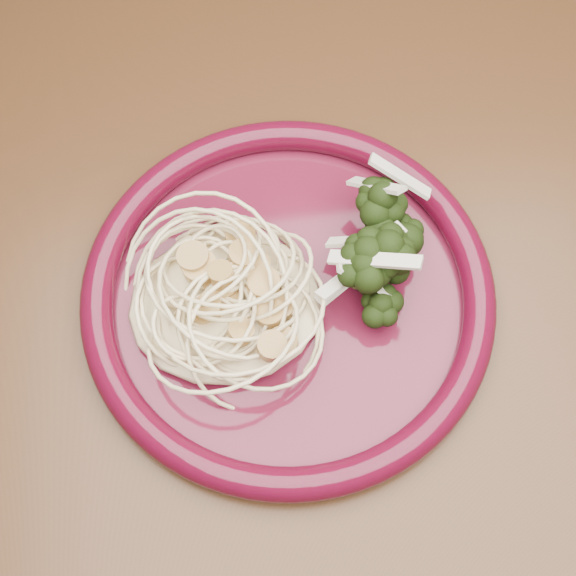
# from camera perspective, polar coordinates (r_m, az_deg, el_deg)

# --- Properties ---
(dining_table) EXTENTS (1.20, 0.80, 0.75)m
(dining_table) POSITION_cam_1_polar(r_m,az_deg,el_deg) (0.65, 1.42, -7.61)
(dining_table) COLOR #472814
(dining_table) RESTS_ON ground
(dinner_plate) EXTENTS (0.32, 0.32, 0.02)m
(dinner_plate) POSITION_cam_1_polar(r_m,az_deg,el_deg) (0.56, -0.00, -0.40)
(dinner_plate) COLOR #4E0F21
(dinner_plate) RESTS_ON dining_table
(spaghetti_pile) EXTENTS (0.15, 0.13, 0.03)m
(spaghetti_pile) POSITION_cam_1_polar(r_m,az_deg,el_deg) (0.55, -4.54, -0.83)
(spaghetti_pile) COLOR beige
(spaghetti_pile) RESTS_ON dinner_plate
(scallop_cluster) EXTENTS (0.14, 0.14, 0.04)m
(scallop_cluster) POSITION_cam_1_polar(r_m,az_deg,el_deg) (0.52, -4.82, 0.84)
(scallop_cluster) COLOR tan
(scallop_cluster) RESTS_ON spaghetti_pile
(broccoli_pile) EXTENTS (0.09, 0.14, 0.05)m
(broccoli_pile) POSITION_cam_1_polar(r_m,az_deg,el_deg) (0.55, 5.52, 1.52)
(broccoli_pile) COLOR black
(broccoli_pile) RESTS_ON dinner_plate
(onion_garnish) EXTENTS (0.07, 0.09, 0.05)m
(onion_garnish) POSITION_cam_1_polar(r_m,az_deg,el_deg) (0.53, 5.80, 2.96)
(onion_garnish) COLOR beige
(onion_garnish) RESTS_ON broccoli_pile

